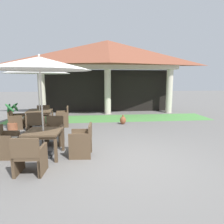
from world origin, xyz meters
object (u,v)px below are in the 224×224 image
object	(u,v)px
patio_umbrella_mid_left	(37,69)
patio_chair_near_foreground_east	(82,141)
patio_umbrella_near_foreground	(39,64)
patio_chair_mid_left_west	(16,120)
patio_table_near_foreground	(43,134)
terracotta_urn	(123,120)
patio_table_mid_left	(40,112)
patio_chair_mid_left_south	(36,123)
patio_chair_near_foreground_south	(30,156)
patio_chair_mid_left_east	(63,117)
patio_chair_mid_left_north	(43,115)
potted_palm_left_edge	(13,121)
patio_chair_near_foreground_west	(5,142)
patio_chair_near_foreground_north	(54,132)

from	to	relation	value
patio_umbrella_mid_left	patio_chair_near_foreground_east	bearing A→B (deg)	-60.54
patio_umbrella_near_foreground	patio_chair_mid_left_west	xyz separation A→B (m)	(-1.89, 3.29, -2.07)
patio_table_near_foreground	terracotta_urn	world-z (taller)	patio_table_near_foreground
patio_chair_near_foreground_east	patio_table_mid_left	world-z (taller)	patio_chair_near_foreground_east
patio_chair_near_foreground_east	patio_chair_mid_left_south	bearing A→B (deg)	40.64
patio_chair_near_foreground_south	patio_chair_mid_left_east	distance (m)	4.50
patio_table_near_foreground	patio_umbrella_near_foreground	distance (m)	1.83
patio_table_mid_left	patio_umbrella_mid_left	world-z (taller)	patio_umbrella_mid_left
patio_chair_mid_left_north	potted_palm_left_edge	distance (m)	1.59
patio_chair_near_foreground_east	patio_chair_mid_left_east	xyz separation A→B (m)	(-0.99, 3.55, -0.00)
patio_umbrella_near_foreground	patio_umbrella_mid_left	world-z (taller)	patio_umbrella_mid_left
patio_chair_near_foreground_west	patio_chair_near_foreground_east	world-z (taller)	patio_chair_near_foreground_east
patio_chair_near_foreground_east	patio_umbrella_mid_left	size ratio (longest dim) A/B	0.32
patio_chair_near_foreground_south	patio_chair_mid_left_south	bearing A→B (deg)	106.48
patio_table_near_foreground	patio_table_mid_left	distance (m)	3.51
patio_chair_near_foreground_north	patio_chair_mid_left_south	world-z (taller)	patio_chair_near_foreground_north
potted_palm_left_edge	patio_chair_near_foreground_west	bearing A→B (deg)	-72.64
patio_table_mid_left	patio_chair_mid_left_south	bearing A→B (deg)	-84.22
patio_chair_mid_left_south	patio_chair_mid_left_east	xyz separation A→B (m)	(0.86, 1.06, 0.02)
patio_chair_near_foreground_south	patio_chair_mid_left_south	distance (m)	3.53
patio_table_near_foreground	patio_chair_mid_left_south	distance (m)	2.57
potted_palm_left_edge	terracotta_urn	size ratio (longest dim) A/B	2.55
patio_chair_mid_left_north	patio_chair_mid_left_west	bearing A→B (deg)	45.03
patio_chair_near_foreground_west	patio_chair_mid_left_west	size ratio (longest dim) A/B	1.06
patio_chair_near_foreground_west	patio_umbrella_mid_left	size ratio (longest dim) A/B	0.31
patio_table_near_foreground	patio_chair_near_foreground_north	world-z (taller)	patio_chair_near_foreground_north
patio_table_near_foreground	patio_chair_mid_left_south	size ratio (longest dim) A/B	1.14
patio_table_near_foreground	patio_chair_near_foreground_east	size ratio (longest dim) A/B	1.09
patio_chair_near_foreground_east	patio_chair_mid_left_east	world-z (taller)	patio_chair_mid_left_east
patio_chair_mid_left_east	patio_chair_mid_left_north	world-z (taller)	patio_chair_mid_left_east
patio_chair_near_foreground_north	patio_chair_mid_left_south	xyz separation A→B (m)	(-0.91, 1.40, -0.00)
patio_chair_mid_left_east	terracotta_urn	bearing A→B (deg)	-92.44
patio_chair_mid_left_south	patio_chair_mid_left_east	bearing A→B (deg)	45.01
patio_chair_near_foreground_north	patio_chair_mid_left_east	xyz separation A→B (m)	(-0.04, 2.46, 0.02)
patio_chair_near_foreground_south	patio_table_mid_left	xyz separation A→B (m)	(-0.86, 4.41, 0.25)
patio_table_mid_left	patio_chair_mid_left_north	world-z (taller)	patio_chair_mid_left_north
patio_umbrella_near_foreground	patio_chair_near_foreground_north	size ratio (longest dim) A/B	3.04
patio_chair_near_foreground_east	potted_palm_left_edge	distance (m)	4.30
patio_table_mid_left	potted_palm_left_edge	world-z (taller)	potted_palm_left_edge
patio_chair_near_foreground_east	terracotta_urn	world-z (taller)	patio_chair_near_foreground_east
patio_umbrella_near_foreground	patio_chair_near_foreground_west	distance (m)	2.28
patio_chair_mid_left_north	potted_palm_left_edge	xyz separation A→B (m)	(-0.92, -1.30, -0.02)
patio_chair_mid_left_south	patio_chair_mid_left_north	world-z (taller)	patio_chair_mid_left_south
patio_chair_near_foreground_north	terracotta_urn	xyz separation A→B (m)	(2.66, 2.61, -0.21)
patio_table_near_foreground	patio_umbrella_near_foreground	size ratio (longest dim) A/B	0.36
patio_umbrella_near_foreground	patio_umbrella_mid_left	distance (m)	3.51
patio_table_near_foreground	patio_chair_near_foreground_west	distance (m)	1.04
patio_chair_mid_left_south	patio_chair_mid_left_east	distance (m)	1.37
patio_chair_near_foreground_east	patio_chair_mid_left_north	bearing A→B (deg)	28.88
patio_table_near_foreground	patio_chair_near_foreground_south	size ratio (longest dim) A/B	1.09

